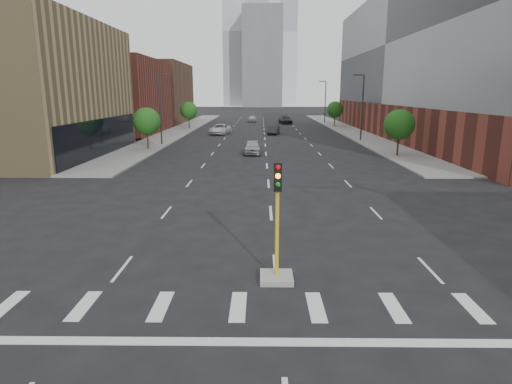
{
  "coord_description": "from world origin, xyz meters",
  "views": [
    {
      "loc": [
        -0.59,
        -5.54,
        6.73
      ],
      "look_at": [
        -0.79,
        12.52,
        2.5
      ],
      "focal_mm": 30.0,
      "sensor_mm": 36.0,
      "label": 1
    }
  ],
  "objects_px": {
    "median_traffic_signal": "(277,256)",
    "car_distant": "(252,119)",
    "car_mid_right": "(274,130)",
    "car_far_left": "(220,129)",
    "car_deep_right": "(285,120)",
    "car_near_left": "(253,147)"
  },
  "relations": [
    {
      "from": "median_traffic_signal",
      "to": "car_distant",
      "type": "relative_size",
      "value": 1.0
    },
    {
      "from": "car_mid_right",
      "to": "car_far_left",
      "type": "height_order",
      "value": "car_far_left"
    },
    {
      "from": "car_deep_right",
      "to": "car_distant",
      "type": "xyz_separation_m",
      "value": [
        -7.34,
        5.83,
        -0.07
      ]
    },
    {
      "from": "car_far_left",
      "to": "car_mid_right",
      "type": "bearing_deg",
      "value": 7.25
    },
    {
      "from": "median_traffic_signal",
      "to": "car_distant",
      "type": "height_order",
      "value": "median_traffic_signal"
    },
    {
      "from": "median_traffic_signal",
      "to": "car_distant",
      "type": "bearing_deg",
      "value": 91.74
    },
    {
      "from": "car_mid_right",
      "to": "car_distant",
      "type": "bearing_deg",
      "value": 106.46
    },
    {
      "from": "car_near_left",
      "to": "car_deep_right",
      "type": "relative_size",
      "value": 0.81
    },
    {
      "from": "median_traffic_signal",
      "to": "car_deep_right",
      "type": "xyz_separation_m",
      "value": [
        4.75,
        79.69,
        -0.15
      ]
    },
    {
      "from": "median_traffic_signal",
      "to": "car_mid_right",
      "type": "bearing_deg",
      "value": 88.46
    },
    {
      "from": "median_traffic_signal",
      "to": "car_mid_right",
      "type": "height_order",
      "value": "median_traffic_signal"
    },
    {
      "from": "car_deep_right",
      "to": "median_traffic_signal",
      "type": "bearing_deg",
      "value": -100.94
    },
    {
      "from": "car_near_left",
      "to": "car_mid_right",
      "type": "xyz_separation_m",
      "value": [
        3.0,
        22.78,
        -0.05
      ]
    },
    {
      "from": "car_deep_right",
      "to": "car_far_left",
      "type": "bearing_deg",
      "value": -124.32
    },
    {
      "from": "median_traffic_signal",
      "to": "car_far_left",
      "type": "height_order",
      "value": "median_traffic_signal"
    },
    {
      "from": "car_far_left",
      "to": "car_near_left",
      "type": "bearing_deg",
      "value": -67.18
    },
    {
      "from": "car_far_left",
      "to": "median_traffic_signal",
      "type": "bearing_deg",
      "value": -73.84
    },
    {
      "from": "median_traffic_signal",
      "to": "car_deep_right",
      "type": "relative_size",
      "value": 0.78
    },
    {
      "from": "car_near_left",
      "to": "car_far_left",
      "type": "xyz_separation_m",
      "value": [
        -5.77,
        23.01,
        0.03
      ]
    },
    {
      "from": "median_traffic_signal",
      "to": "car_mid_right",
      "type": "xyz_separation_m",
      "value": [
        1.5,
        55.66,
        -0.24
      ]
    },
    {
      "from": "car_mid_right",
      "to": "car_far_left",
      "type": "xyz_separation_m",
      "value": [
        -8.77,
        0.23,
        0.08
      ]
    },
    {
      "from": "car_far_left",
      "to": "car_distant",
      "type": "bearing_deg",
      "value": 89.79
    }
  ]
}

